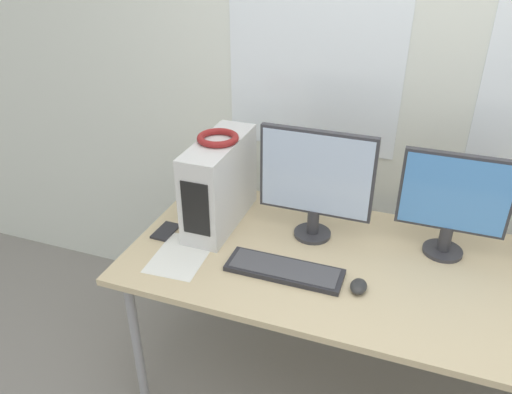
{
  "coord_description": "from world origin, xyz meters",
  "views": [
    {
      "loc": [
        -0.03,
        -1.21,
        1.98
      ],
      "look_at": [
        -0.63,
        0.44,
        0.99
      ],
      "focal_mm": 35.0,
      "sensor_mm": 36.0,
      "label": 1
    }
  ],
  "objects_px": {
    "pc_tower": "(220,183)",
    "monitor_main": "(316,180)",
    "headphones": "(218,138)",
    "mouse": "(359,286)",
    "cell_phone": "(166,231)",
    "keyboard": "(284,270)",
    "monitor_right_near": "(453,201)"
  },
  "relations": [
    {
      "from": "pc_tower",
      "to": "monitor_main",
      "type": "distance_m",
      "value": 0.43
    },
    {
      "from": "headphones",
      "to": "monitor_main",
      "type": "distance_m",
      "value": 0.44
    },
    {
      "from": "headphones",
      "to": "mouse",
      "type": "bearing_deg",
      "value": -22.15
    },
    {
      "from": "mouse",
      "to": "cell_phone",
      "type": "height_order",
      "value": "mouse"
    },
    {
      "from": "headphones",
      "to": "keyboard",
      "type": "xyz_separation_m",
      "value": [
        0.38,
        -0.26,
        -0.4
      ]
    },
    {
      "from": "monitor_main",
      "to": "monitor_right_near",
      "type": "distance_m",
      "value": 0.54
    },
    {
      "from": "pc_tower",
      "to": "headphones",
      "type": "distance_m",
      "value": 0.21
    },
    {
      "from": "keyboard",
      "to": "mouse",
      "type": "xyz_separation_m",
      "value": [
        0.29,
        -0.01,
        0.01
      ]
    },
    {
      "from": "pc_tower",
      "to": "monitor_main",
      "type": "bearing_deg",
      "value": 3.65
    },
    {
      "from": "monitor_main",
      "to": "cell_phone",
      "type": "relative_size",
      "value": 3.46
    },
    {
      "from": "mouse",
      "to": "headphones",
      "type": "bearing_deg",
      "value": 157.85
    },
    {
      "from": "monitor_right_near",
      "to": "cell_phone",
      "type": "relative_size",
      "value": 3.15
    },
    {
      "from": "monitor_main",
      "to": "monitor_right_near",
      "type": "bearing_deg",
      "value": 6.11
    },
    {
      "from": "pc_tower",
      "to": "mouse",
      "type": "distance_m",
      "value": 0.75
    },
    {
      "from": "headphones",
      "to": "monitor_main",
      "type": "relative_size",
      "value": 0.36
    },
    {
      "from": "monitor_main",
      "to": "monitor_right_near",
      "type": "relative_size",
      "value": 1.1
    },
    {
      "from": "monitor_right_near",
      "to": "headphones",
      "type": "bearing_deg",
      "value": -175.02
    },
    {
      "from": "headphones",
      "to": "cell_phone",
      "type": "xyz_separation_m",
      "value": [
        -0.19,
        -0.17,
        -0.4
      ]
    },
    {
      "from": "monitor_right_near",
      "to": "mouse",
      "type": "distance_m",
      "value": 0.51
    },
    {
      "from": "monitor_right_near",
      "to": "mouse",
      "type": "xyz_separation_m",
      "value": [
        -0.29,
        -0.36,
        -0.23
      ]
    },
    {
      "from": "pc_tower",
      "to": "keyboard",
      "type": "height_order",
      "value": "pc_tower"
    },
    {
      "from": "headphones",
      "to": "monitor_main",
      "type": "height_order",
      "value": "monitor_main"
    },
    {
      "from": "headphones",
      "to": "monitor_main",
      "type": "xyz_separation_m",
      "value": [
        0.42,
        0.03,
        -0.14
      ]
    },
    {
      "from": "keyboard",
      "to": "pc_tower",
      "type": "bearing_deg",
      "value": 145.44
    },
    {
      "from": "keyboard",
      "to": "cell_phone",
      "type": "bearing_deg",
      "value": 170.67
    },
    {
      "from": "monitor_right_near",
      "to": "keyboard",
      "type": "xyz_separation_m",
      "value": [
        -0.58,
        -0.35,
        -0.24
      ]
    },
    {
      "from": "monitor_right_near",
      "to": "keyboard",
      "type": "height_order",
      "value": "monitor_right_near"
    },
    {
      "from": "keyboard",
      "to": "mouse",
      "type": "distance_m",
      "value": 0.29
    },
    {
      "from": "headphones",
      "to": "keyboard",
      "type": "relative_size",
      "value": 0.39
    },
    {
      "from": "cell_phone",
      "to": "monitor_right_near",
      "type": "bearing_deg",
      "value": 14.21
    },
    {
      "from": "monitor_main",
      "to": "cell_phone",
      "type": "height_order",
      "value": "monitor_main"
    },
    {
      "from": "pc_tower",
      "to": "cell_phone",
      "type": "bearing_deg",
      "value": -138.69
    }
  ]
}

